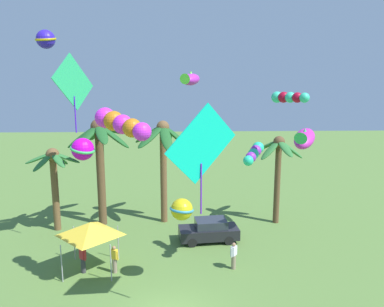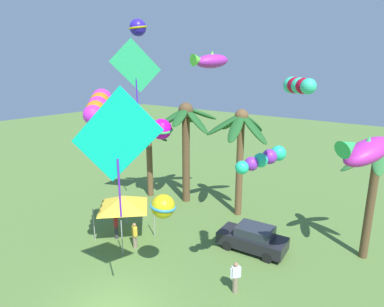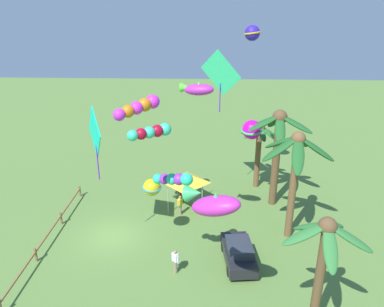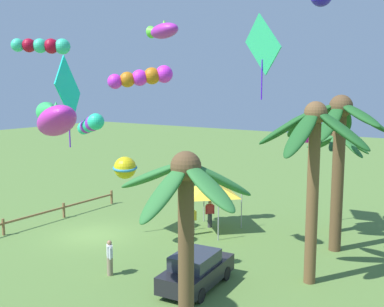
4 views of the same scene
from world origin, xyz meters
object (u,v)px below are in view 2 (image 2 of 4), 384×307
(palm_tree_0, at_px, (375,175))
(kite_ball_2, at_px, (163,206))
(spectator_1, at_px, (116,226))
(kite_diamond_3, at_px, (136,67))
(festival_tent, at_px, (123,201))
(palm_tree_3, at_px, (186,129))
(kite_diamond_0, at_px, (116,138))
(spectator_0, at_px, (135,235))
(spectator_2, at_px, (235,277))
(kite_tube_5, at_px, (99,105))
(palm_tree_1, at_px, (240,136))
(kite_ball_1, at_px, (162,129))
(kite_fish_9, at_px, (210,61))
(kite_ball_6, at_px, (138,28))
(palm_tree_2, at_px, (149,145))
(parked_car_0, at_px, (253,238))
(kite_tube_4, at_px, (263,159))
(kite_tube_8, at_px, (298,85))
(kite_fish_7, at_px, (365,150))

(palm_tree_0, distance_m, kite_ball_2, 11.27)
(spectator_1, distance_m, kite_diamond_3, 10.02)
(festival_tent, bearing_deg, palm_tree_3, 95.80)
(kite_diamond_0, bearing_deg, spectator_0, 134.84)
(spectator_1, distance_m, spectator_2, 8.47)
(spectator_0, bearing_deg, spectator_1, 178.11)
(kite_tube_5, bearing_deg, palm_tree_1, 81.83)
(kite_ball_1, relative_size, kite_fish_9, 1.07)
(spectator_1, distance_m, kite_fish_9, 11.62)
(spectator_1, distance_m, kite_diamond_0, 10.65)
(palm_tree_3, xyz_separation_m, kite_ball_6, (-2.58, -2.07, 7.21))
(spectator_0, distance_m, kite_diamond_3, 10.31)
(palm_tree_1, bearing_deg, palm_tree_2, -170.44)
(palm_tree_1, height_order, parked_car_0, palm_tree_1)
(parked_car_0, distance_m, kite_diamond_0, 11.33)
(kite_tube_4, bearing_deg, palm_tree_1, 125.41)
(palm_tree_1, height_order, kite_ball_2, palm_tree_1)
(spectator_0, relative_size, kite_fish_9, 0.76)
(festival_tent, bearing_deg, kite_diamond_0, -40.11)
(palm_tree_0, height_order, kite_tube_5, kite_tube_5)
(spectator_0, relative_size, kite_ball_1, 0.71)
(kite_tube_8, bearing_deg, kite_tube_4, 151.74)
(spectator_1, xyz_separation_m, kite_diamond_0, (6.31, -4.64, 7.23))
(kite_ball_2, bearing_deg, festival_tent, 159.70)
(kite_ball_1, relative_size, kite_tube_5, 0.81)
(kite_ball_2, bearing_deg, parked_car_0, 71.44)
(kite_diamond_0, bearing_deg, parked_car_0, 82.92)
(spectator_2, xyz_separation_m, kite_tube_8, (2.51, -0.71, 8.95))
(palm_tree_0, distance_m, kite_diamond_3, 15.05)
(palm_tree_1, height_order, kite_fish_7, kite_fish_7)
(festival_tent, bearing_deg, kite_ball_1, 105.75)
(palm_tree_1, bearing_deg, palm_tree_0, -3.16)
(palm_tree_2, relative_size, parked_car_0, 1.47)
(palm_tree_1, distance_m, kite_ball_1, 5.68)
(palm_tree_0, xyz_separation_m, parked_car_0, (-5.26, -3.17, -4.14))
(palm_tree_2, relative_size, kite_diamond_0, 1.27)
(kite_tube_5, bearing_deg, kite_ball_1, 114.98)
(palm_tree_1, relative_size, palm_tree_3, 0.98)
(kite_diamond_0, relative_size, kite_tube_5, 1.68)
(palm_tree_1, distance_m, kite_tube_8, 11.33)
(palm_tree_3, relative_size, spectator_1, 4.94)
(spectator_0, xyz_separation_m, kite_fish_7, (11.05, 2.23, 6.42))
(spectator_1, bearing_deg, palm_tree_0, 29.50)
(spectator_0, bearing_deg, parked_car_0, 35.66)
(spectator_0, xyz_separation_m, kite_tube_4, (7.71, 0.29, 5.92))
(kite_ball_6, bearing_deg, kite_fish_7, -10.97)
(kite_tube_8, height_order, kite_fish_9, kite_fish_9)
(palm_tree_3, distance_m, festival_tent, 7.77)
(palm_tree_1, xyz_separation_m, palm_tree_3, (-4.50, -0.34, 0.05))
(kite_diamond_0, distance_m, kite_fish_7, 9.44)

